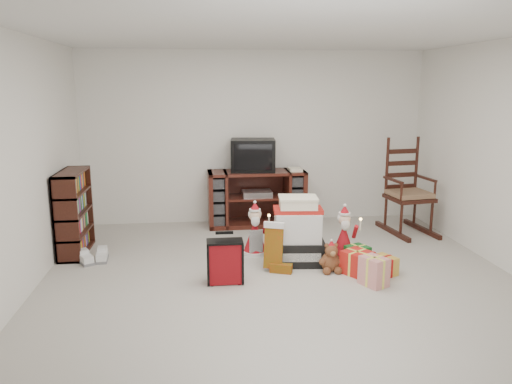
# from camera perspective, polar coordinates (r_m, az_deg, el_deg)

# --- Properties ---
(room) EXTENTS (5.01, 5.01, 2.51)m
(room) POSITION_cam_1_polar(r_m,az_deg,el_deg) (4.91, 3.17, 3.24)
(room) COLOR beige
(room) RESTS_ON ground
(tv_stand) EXTENTS (1.40, 0.52, 0.80)m
(tv_stand) POSITION_cam_1_polar(r_m,az_deg,el_deg) (7.23, 0.07, -0.70)
(tv_stand) COLOR #4B1C15
(tv_stand) RESTS_ON floor
(bookshelf) EXTENTS (0.28, 0.83, 1.01)m
(bookshelf) POSITION_cam_1_polar(r_m,az_deg,el_deg) (6.40, -20.06, -2.36)
(bookshelf) COLOR #38150F
(bookshelf) RESTS_ON floor
(rocking_chair) EXTENTS (0.66, 0.96, 1.35)m
(rocking_chair) POSITION_cam_1_polar(r_m,az_deg,el_deg) (7.21, 16.88, -0.75)
(rocking_chair) COLOR #38150F
(rocking_chair) RESTS_ON floor
(gift_pile) EXTENTS (0.64, 0.49, 0.76)m
(gift_pile) POSITION_cam_1_polar(r_m,az_deg,el_deg) (5.72, 4.76, -4.90)
(gift_pile) COLOR black
(gift_pile) RESTS_ON floor
(red_suitcase) EXTENTS (0.35, 0.19, 0.53)m
(red_suitcase) POSITION_cam_1_polar(r_m,az_deg,el_deg) (5.18, -3.55, -7.94)
(red_suitcase) COLOR maroon
(red_suitcase) RESTS_ON floor
(stocking) EXTENTS (0.28, 0.20, 0.56)m
(stocking) POSITION_cam_1_polar(r_m,az_deg,el_deg) (5.48, 2.01, -6.26)
(stocking) COLOR #0B670F
(stocking) RESTS_ON floor
(teddy_bear) EXTENTS (0.21, 0.19, 0.32)m
(teddy_bear) POSITION_cam_1_polar(r_m,az_deg,el_deg) (5.56, 8.54, -7.60)
(teddy_bear) COLOR brown
(teddy_bear) RESTS_ON floor
(santa_figurine) EXTENTS (0.32, 0.30, 0.65)m
(santa_figurine) POSITION_cam_1_polar(r_m,az_deg,el_deg) (5.95, 9.99, -5.24)
(santa_figurine) COLOR #A7121A
(santa_figurine) RESTS_ON floor
(mrs_claus_figurine) EXTENTS (0.31, 0.30, 0.64)m
(mrs_claus_figurine) POSITION_cam_1_polar(r_m,az_deg,el_deg) (6.03, -0.12, -4.82)
(mrs_claus_figurine) COLOR #A7121A
(mrs_claus_figurine) RESTS_ON floor
(sneaker_pair) EXTENTS (0.39, 0.32, 0.10)m
(sneaker_pair) POSITION_cam_1_polar(r_m,az_deg,el_deg) (6.12, -18.05, -7.12)
(sneaker_pair) COLOR silver
(sneaker_pair) RESTS_ON floor
(gift_cluster) EXTENTS (0.53, 0.82, 0.25)m
(gift_cluster) POSITION_cam_1_polar(r_m,az_deg,el_deg) (5.58, 12.14, -7.87)
(gift_cluster) COLOR red
(gift_cluster) RESTS_ON floor
(crt_television) EXTENTS (0.66, 0.51, 0.46)m
(crt_television) POSITION_cam_1_polar(r_m,az_deg,el_deg) (7.12, -0.34, 4.23)
(crt_television) COLOR black
(crt_television) RESTS_ON tv_stand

